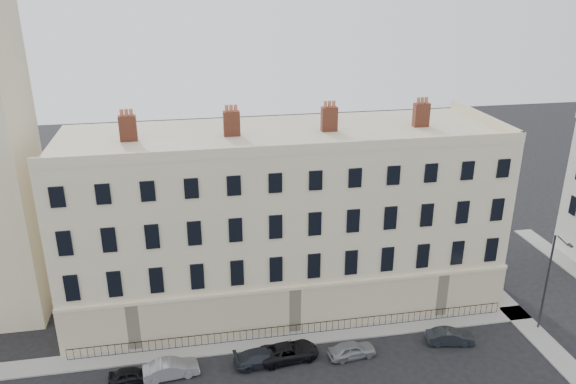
% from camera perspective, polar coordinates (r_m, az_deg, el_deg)
% --- Properties ---
extents(ground, '(160.00, 160.00, 0.00)m').
position_cam_1_polar(ground, '(43.80, 10.39, -17.38)').
color(ground, black).
rests_on(ground, ground).
extents(terrace, '(36.22, 12.22, 17.00)m').
position_cam_1_polar(terrace, '(48.38, -0.61, -2.62)').
color(terrace, beige).
rests_on(terrace, ground).
extents(pavement_terrace, '(48.00, 2.00, 0.12)m').
position_cam_1_polar(pavement_terrace, '(45.67, -4.17, -15.11)').
color(pavement_terrace, gray).
rests_on(pavement_terrace, ground).
extents(pavement_east_return, '(2.00, 24.00, 0.12)m').
position_cam_1_polar(pavement_east_return, '(54.82, 20.43, -9.77)').
color(pavement_east_return, gray).
rests_on(pavement_east_return, ground).
extents(railings, '(35.00, 0.04, 0.96)m').
position_cam_1_polar(railings, '(46.18, 0.83, -13.82)').
color(railings, black).
rests_on(railings, ground).
extents(car_a, '(3.23, 1.36, 1.09)m').
position_cam_1_polar(car_a, '(43.32, -15.59, -17.48)').
color(car_a, black).
rests_on(car_a, ground).
extents(car_b, '(4.12, 1.87, 1.31)m').
position_cam_1_polar(car_b, '(43.06, -11.80, -17.17)').
color(car_b, gray).
rests_on(car_b, ground).
extents(car_c, '(4.39, 2.13, 1.23)m').
position_cam_1_polar(car_c, '(43.35, -2.63, -16.42)').
color(car_c, '#20252B').
rests_on(car_c, ground).
extents(car_d, '(4.76, 2.59, 1.27)m').
position_cam_1_polar(car_d, '(43.80, 0.07, -15.91)').
color(car_d, black).
rests_on(car_d, ground).
extents(car_e, '(3.79, 1.85, 1.24)m').
position_cam_1_polar(car_e, '(44.28, 6.52, -15.62)').
color(car_e, gray).
rests_on(car_e, ground).
extents(car_f, '(3.84, 1.89, 1.21)m').
position_cam_1_polar(car_f, '(47.08, 16.15, -13.95)').
color(car_f, black).
rests_on(car_f, ground).
extents(streetlamp, '(0.49, 1.81, 8.43)m').
position_cam_1_polar(streetlamp, '(49.21, 24.93, -8.02)').
color(streetlamp, '#302F34').
rests_on(streetlamp, ground).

